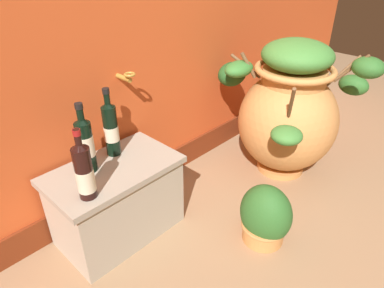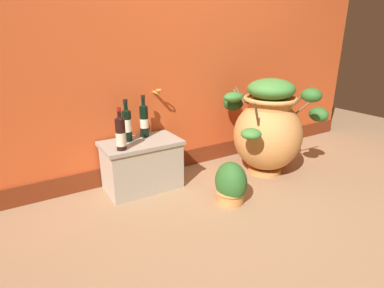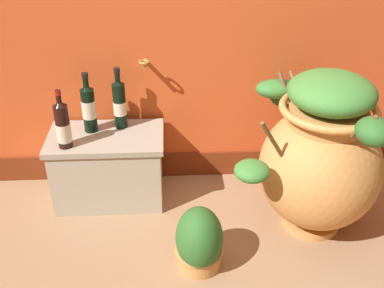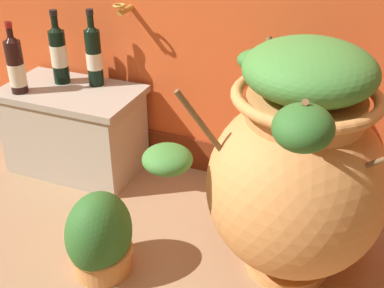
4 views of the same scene
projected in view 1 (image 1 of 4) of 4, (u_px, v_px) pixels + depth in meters
ground_plane at (328, 269)px, 1.60m from camera, size 7.00×7.00×0.00m
terracotta_urn at (288, 111)px, 2.10m from camera, size 0.90×0.89×0.85m
stone_ledge at (117, 199)px, 1.71m from camera, size 0.62×0.37×0.40m
wine_bottle_left at (85, 143)px, 1.52m from camera, size 0.07×0.07×0.33m
wine_bottle_middle at (84, 171)px, 1.37m from camera, size 0.07×0.07×0.31m
wine_bottle_right at (111, 127)px, 1.64m from camera, size 0.07×0.07×0.34m
potted_shrub at (265, 217)px, 1.70m from camera, size 0.23×0.27×0.32m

